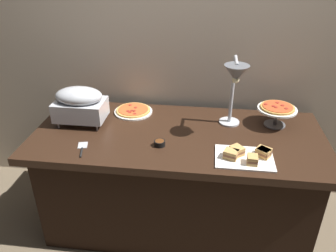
% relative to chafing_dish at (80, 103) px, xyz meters
% --- Properties ---
extents(ground_plane, '(8.00, 8.00, 0.00)m').
position_rel_chafing_dish_xyz_m(ground_plane, '(0.67, -0.06, -0.91)').
color(ground_plane, brown).
extents(back_wall, '(4.40, 0.04, 2.40)m').
position_rel_chafing_dish_xyz_m(back_wall, '(0.67, 0.44, 0.29)').
color(back_wall, '#B7A893').
rests_on(back_wall, ground_plane).
extents(buffet_table, '(1.90, 0.84, 0.76)m').
position_rel_chafing_dish_xyz_m(buffet_table, '(0.67, -0.06, -0.52)').
color(buffet_table, black).
rests_on(buffet_table, ground_plane).
extents(chafing_dish, '(0.33, 0.22, 0.26)m').
position_rel_chafing_dish_xyz_m(chafing_dish, '(0.00, 0.00, 0.00)').
color(chafing_dish, '#B7BABF').
rests_on(chafing_dish, buffet_table).
extents(heat_lamp, '(0.15, 0.32, 0.48)m').
position_rel_chafing_dish_xyz_m(heat_lamp, '(1.01, -0.01, 0.22)').
color(heat_lamp, '#B7BABF').
rests_on(heat_lamp, buffet_table).
extents(pizza_plate_front, '(0.28, 0.28, 0.03)m').
position_rel_chafing_dish_xyz_m(pizza_plate_front, '(0.31, 0.21, -0.14)').
color(pizza_plate_front, white).
rests_on(pizza_plate_front, buffet_table).
extents(pizza_plate_center, '(0.26, 0.26, 0.15)m').
position_rel_chafing_dish_xyz_m(pizza_plate_center, '(1.32, 0.14, -0.03)').
color(pizza_plate_center, '#595B60').
rests_on(pizza_plate_center, buffet_table).
extents(sandwich_platter, '(0.33, 0.24, 0.06)m').
position_rel_chafing_dish_xyz_m(sandwich_platter, '(1.09, -0.30, -0.13)').
color(sandwich_platter, white).
rests_on(sandwich_platter, buffet_table).
extents(sauce_cup_near, '(0.07, 0.07, 0.03)m').
position_rel_chafing_dish_xyz_m(sauce_cup_near, '(0.57, -0.22, -0.13)').
color(sauce_cup_near, black).
rests_on(sauce_cup_near, buffet_table).
extents(serving_spatula, '(0.07, 0.17, 0.01)m').
position_rel_chafing_dish_xyz_m(serving_spatula, '(0.11, -0.32, -0.15)').
color(serving_spatula, '#B7BABF').
rests_on(serving_spatula, buffet_table).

